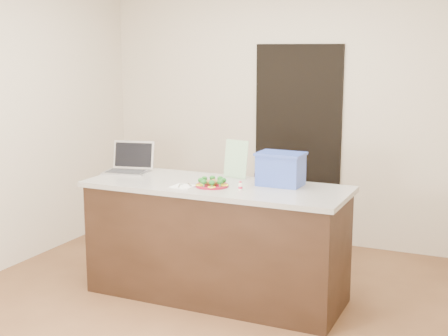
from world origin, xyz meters
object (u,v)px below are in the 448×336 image
at_px(napkin, 183,186).
at_px(blue_box, 281,169).
at_px(plate, 212,185).
at_px(laptop, 130,164).
at_px(island, 216,241).
at_px(yogurt_bottle, 240,187).
at_px(chair, 271,215).

height_order(napkin, blue_box, blue_box).
relative_size(plate, laptop, 0.62).
bearing_deg(island, plate, -82.90).
distance_m(yogurt_bottle, blue_box, 0.37).
bearing_deg(yogurt_bottle, blue_box, 54.24).
relative_size(island, plate, 8.13).
bearing_deg(blue_box, plate, -148.72).
relative_size(island, yogurt_bottle, 30.51).
bearing_deg(plate, laptop, 165.08).
xyz_separation_m(plate, napkin, (-0.20, -0.10, -0.01)).
relative_size(yogurt_bottle, chair, 0.08).
xyz_separation_m(napkin, laptop, (-0.69, 0.34, 0.07)).
xyz_separation_m(plate, blue_box, (0.46, 0.27, 0.12)).
height_order(plate, blue_box, blue_box).
height_order(laptop, chair, laptop).
relative_size(blue_box, chair, 0.42).
bearing_deg(yogurt_bottle, napkin, -170.72).
bearing_deg(yogurt_bottle, plate, 173.67).
bearing_deg(blue_box, napkin, -149.77).
bearing_deg(plate, chair, 81.08).
distance_m(napkin, yogurt_bottle, 0.45).
bearing_deg(chair, plate, -109.02).
relative_size(plate, chair, 0.30).
xyz_separation_m(yogurt_bottle, blue_box, (0.21, 0.29, 0.10)).
height_order(island, yogurt_bottle, yogurt_bottle).
xyz_separation_m(island, yogurt_bottle, (0.26, -0.12, 0.49)).
xyz_separation_m(napkin, blue_box, (0.65, 0.37, 0.13)).
distance_m(plate, blue_box, 0.54).
distance_m(island, chair, 0.84).
relative_size(napkin, yogurt_bottle, 2.32).
height_order(napkin, laptop, laptop).
xyz_separation_m(yogurt_bottle, chair, (-0.10, 0.95, -0.47)).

